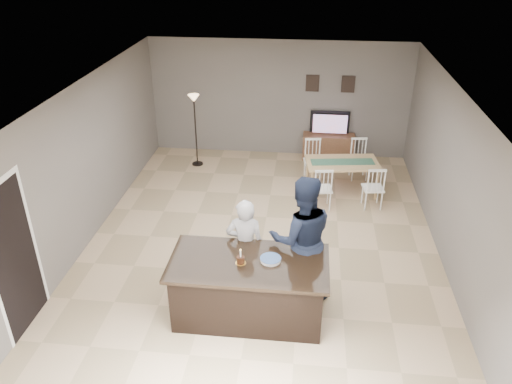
# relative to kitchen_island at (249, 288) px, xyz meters

# --- Properties ---
(floor) EXTENTS (8.00, 8.00, 0.00)m
(floor) POSITION_rel_kitchen_island_xyz_m (0.00, 1.80, -0.45)
(floor) COLOR tan
(floor) RESTS_ON ground
(room_shell) EXTENTS (8.00, 8.00, 8.00)m
(room_shell) POSITION_rel_kitchen_island_xyz_m (0.00, 1.80, 1.22)
(room_shell) COLOR slate
(room_shell) RESTS_ON floor
(kitchen_island) EXTENTS (2.15, 1.10, 0.90)m
(kitchen_island) POSITION_rel_kitchen_island_xyz_m (0.00, 0.00, 0.00)
(kitchen_island) COLOR black
(kitchen_island) RESTS_ON floor
(tv_console) EXTENTS (1.20, 0.40, 0.60)m
(tv_console) POSITION_rel_kitchen_island_xyz_m (1.20, 5.57, -0.15)
(tv_console) COLOR brown
(tv_console) RESTS_ON floor
(television) EXTENTS (0.91, 0.12, 0.53)m
(television) POSITION_rel_kitchen_island_xyz_m (1.20, 5.64, 0.41)
(television) COLOR black
(television) RESTS_ON tv_console
(tv_screen_glow) EXTENTS (0.78, 0.00, 0.78)m
(tv_screen_glow) POSITION_rel_kitchen_island_xyz_m (1.20, 5.56, 0.42)
(tv_screen_glow) COLOR #DF4C18
(tv_screen_glow) RESTS_ON tv_console
(picture_frames) EXTENTS (1.10, 0.02, 0.38)m
(picture_frames) POSITION_rel_kitchen_island_xyz_m (1.15, 5.78, 1.30)
(picture_frames) COLOR black
(picture_frames) RESTS_ON room_shell
(doorway) EXTENTS (0.00, 2.10, 2.65)m
(doorway) POSITION_rel_kitchen_island_xyz_m (-2.99, -0.50, 0.80)
(doorway) COLOR black
(doorway) RESTS_ON floor
(woman) EXTENTS (0.57, 0.38, 1.53)m
(woman) POSITION_rel_kitchen_island_xyz_m (-0.12, 0.55, 0.31)
(woman) COLOR #B4B3B8
(woman) RESTS_ON floor
(man) EXTENTS (1.05, 0.88, 1.92)m
(man) POSITION_rel_kitchen_island_xyz_m (0.69, 0.55, 0.51)
(man) COLOR #182035
(man) RESTS_ON floor
(birthday_cake) EXTENTS (0.14, 0.14, 0.22)m
(birthday_cake) POSITION_rel_kitchen_island_xyz_m (-0.10, -0.04, 0.50)
(birthday_cake) COLOR gold
(birthday_cake) RESTS_ON kitchen_island
(plate_stack) EXTENTS (0.28, 0.28, 0.04)m
(plate_stack) POSITION_rel_kitchen_island_xyz_m (0.29, 0.05, 0.47)
(plate_stack) COLOR white
(plate_stack) RESTS_ON kitchen_island
(dining_table) EXTENTS (1.59, 1.81, 0.88)m
(dining_table) POSITION_rel_kitchen_island_xyz_m (1.43, 3.88, 0.11)
(dining_table) COLOR tan
(dining_table) RESTS_ON floor
(floor_lamp) EXTENTS (0.25, 0.25, 1.66)m
(floor_lamp) POSITION_rel_kitchen_island_xyz_m (-1.81, 4.91, 0.83)
(floor_lamp) COLOR black
(floor_lamp) RESTS_ON floor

